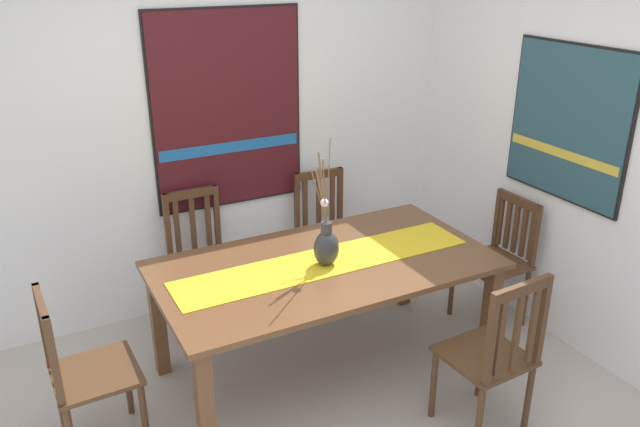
{
  "coord_description": "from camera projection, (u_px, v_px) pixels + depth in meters",
  "views": [
    {
      "loc": [
        -1.38,
        -2.34,
        2.47
      ],
      "look_at": [
        0.2,
        0.67,
        1.06
      ],
      "focal_mm": 35.63,
      "sensor_mm": 36.0,
      "label": 1
    }
  ],
  "objects": [
    {
      "name": "painting_on_back_wall",
      "position": [
        228.0,
        110.0,
        4.39
      ],
      "size": [
        1.09,
        0.05,
        1.38
      ],
      "color": "black"
    },
    {
      "name": "chair_1",
      "position": [
        83.0,
        372.0,
        3.23
      ],
      "size": [
        0.43,
        0.43,
        0.95
      ],
      "color": "#4C301C",
      "rests_on": "ground_plane"
    },
    {
      "name": "dining_table",
      "position": [
        325.0,
        276.0,
        3.79
      ],
      "size": [
        1.99,
        1.07,
        0.76
      ],
      "color": "brown",
      "rests_on": "ground_plane"
    },
    {
      "name": "centerpiece_vase",
      "position": [
        326.0,
        244.0,
        3.67
      ],
      "size": [
        0.2,
        0.32,
        0.75
      ],
      "color": "#333338",
      "rests_on": "dining_table"
    },
    {
      "name": "chair_4",
      "position": [
        499.0,
        257.0,
        4.44
      ],
      "size": [
        0.43,
        0.43,
        0.91
      ],
      "color": "#4C301C",
      "rests_on": "ground_plane"
    },
    {
      "name": "chair_0",
      "position": [
        493.0,
        354.0,
        3.35
      ],
      "size": [
        0.44,
        0.44,
        0.99
      ],
      "color": "#4C301C",
      "rests_on": "ground_plane"
    },
    {
      "name": "chair_2",
      "position": [
        201.0,
        257.0,
        4.43
      ],
      "size": [
        0.43,
        0.43,
        0.95
      ],
      "color": "#4C301C",
      "rests_on": "ground_plane"
    },
    {
      "name": "wall_back",
      "position": [
        216.0,
        123.0,
        4.45
      ],
      "size": [
        6.4,
        0.12,
        2.7
      ],
      "primitive_type": "cube",
      "color": "white",
      "rests_on": "ground_plane"
    },
    {
      "name": "chair_3",
      "position": [
        326.0,
        232.0,
        4.83
      ],
      "size": [
        0.45,
        0.45,
        0.94
      ],
      "color": "#4C301C",
      "rests_on": "ground_plane"
    },
    {
      "name": "table_runner",
      "position": [
        325.0,
        262.0,
        3.76
      ],
      "size": [
        1.83,
        0.36,
        0.01
      ],
      "primitive_type": "cube",
      "color": "gold",
      "rests_on": "dining_table"
    },
    {
      "name": "painting_on_side_wall",
      "position": [
        569.0,
        123.0,
        3.96
      ],
      "size": [
        0.05,
        0.92,
        0.98
      ],
      "color": "black"
    },
    {
      "name": "wall_side",
      "position": [
        622.0,
        156.0,
        3.73
      ],
      "size": [
        0.12,
        6.4,
        2.7
      ],
      "primitive_type": "cube",
      "color": "white",
      "rests_on": "ground_plane"
    }
  ]
}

